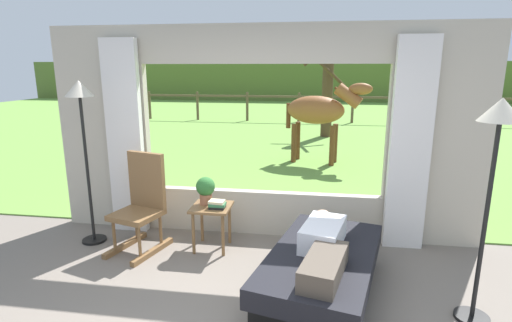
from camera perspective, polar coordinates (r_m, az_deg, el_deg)
back_wall_with_window at (r=4.76m, az=0.83°, el=3.61°), size 5.20×0.12×2.55m
curtain_panel_left at (r=5.15m, az=-18.41°, el=3.10°), size 0.44×0.10×2.40m
curtain_panel_right at (r=4.71m, az=21.41°, el=1.95°), size 0.44×0.10×2.40m
outdoor_pasture_lawn at (r=15.70m, az=6.24°, el=5.84°), size 36.00×21.68×0.02m
distant_hill_ridge at (r=25.41m, az=7.30°, el=11.38°), size 36.00×2.00×2.40m
recliner_sofa at (r=3.83m, az=9.53°, el=-15.55°), size 1.27×1.86×0.42m
reclining_person at (r=3.65m, az=9.73°, el=-11.75°), size 0.47×1.43×0.22m
rocking_chair at (r=4.72m, az=-16.19°, el=-5.88°), size 0.63×0.78×1.12m
side_table at (r=4.58m, az=-6.45°, el=-7.59°), size 0.44×0.44×0.52m
potted_plant at (r=4.57m, az=-7.32°, el=-4.00°), size 0.22×0.22×0.32m
book_stack at (r=4.46m, az=-5.64°, el=-6.28°), size 0.19×0.14×0.09m
floor_lamp_left at (r=4.88m, az=-23.94°, el=6.28°), size 0.32×0.32×1.92m
floor_lamp_right at (r=3.48m, az=31.46°, el=1.99°), size 0.32×0.32×1.85m
horse at (r=8.58m, az=9.15°, el=7.19°), size 1.82×0.82×1.73m
pasture_tree at (r=11.99m, az=10.34°, el=10.43°), size 1.45×1.24×3.11m
pasture_fence_line at (r=15.21m, az=6.24°, el=8.39°), size 16.10×0.10×1.10m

